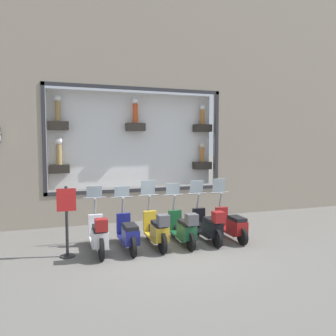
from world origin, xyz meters
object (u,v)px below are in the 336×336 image
(scooter_black_1, at_px, (209,226))
(scooter_navy_4, at_px, (128,234))
(scooter_white_5, at_px, (99,235))
(shop_sign_post, at_px, (67,219))
(scooter_red_0, at_px, (232,225))
(scooter_yellow_3, at_px, (157,230))
(scooter_green_2, at_px, (184,228))

(scooter_black_1, bearing_deg, scooter_navy_4, 88.45)
(scooter_white_5, xyz_separation_m, shop_sign_post, (0.04, 0.75, 0.45))
(shop_sign_post, bearing_deg, scooter_red_0, -89.87)
(scooter_white_5, height_order, shop_sign_post, shop_sign_post)
(scooter_navy_4, distance_m, shop_sign_post, 1.58)
(scooter_black_1, bearing_deg, scooter_red_0, -85.35)
(scooter_yellow_3, bearing_deg, scooter_red_0, -88.67)
(scooter_red_0, relative_size, scooter_yellow_3, 0.99)
(scooter_black_1, distance_m, scooter_white_5, 3.01)
(scooter_yellow_3, xyz_separation_m, shop_sign_post, (0.04, 2.25, 0.44))
(scooter_red_0, height_order, scooter_white_5, scooter_red_0)
(scooter_black_1, bearing_deg, shop_sign_post, 89.22)
(shop_sign_post, bearing_deg, scooter_green_2, -91.04)
(scooter_green_2, relative_size, scooter_navy_4, 1.00)
(scooter_red_0, relative_size, scooter_white_5, 0.99)
(shop_sign_post, bearing_deg, scooter_navy_4, -89.61)
(scooter_red_0, height_order, scooter_yellow_3, scooter_yellow_3)
(scooter_yellow_3, distance_m, scooter_white_5, 1.51)
(scooter_yellow_3, xyz_separation_m, scooter_white_5, (-0.00, 1.51, -0.00))
(scooter_green_2, height_order, shop_sign_post, shop_sign_post)
(scooter_yellow_3, xyz_separation_m, scooter_navy_4, (0.05, 0.75, -0.05))
(scooter_red_0, xyz_separation_m, scooter_green_2, (-0.06, 1.51, 0.04))
(scooter_navy_4, xyz_separation_m, scooter_white_5, (-0.05, 0.75, 0.05))
(scooter_green_2, xyz_separation_m, scooter_white_5, (0.01, 2.26, 0.02))
(scooter_yellow_3, bearing_deg, scooter_green_2, -90.93)
(scooter_red_0, xyz_separation_m, scooter_navy_4, (0.00, 3.01, 0.01))
(scooter_black_1, xyz_separation_m, scooter_yellow_3, (0.01, 1.51, 0.02))
(scooter_yellow_3, relative_size, shop_sign_post, 1.05)
(scooter_yellow_3, bearing_deg, scooter_black_1, -90.33)
(scooter_red_0, height_order, scooter_green_2, scooter_red_0)
(scooter_black_1, relative_size, shop_sign_post, 1.05)
(scooter_green_2, height_order, scooter_white_5, scooter_white_5)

